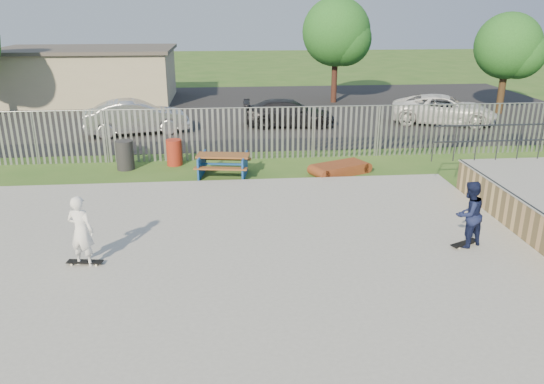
{
  "coord_description": "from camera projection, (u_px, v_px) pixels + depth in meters",
  "views": [
    {
      "loc": [
        0.22,
        -10.82,
        5.67
      ],
      "look_at": [
        1.38,
        2.0,
        1.1
      ],
      "focal_mm": 35.0,
      "sensor_mm": 36.0,
      "label": 1
    }
  ],
  "objects": [
    {
      "name": "skateboard_b",
      "position": [
        85.0,
        263.0,
        11.9
      ],
      "size": [
        0.82,
        0.31,
        0.08
      ],
      "rotation": [
        0.0,
        0.0,
        -0.14
      ],
      "color": "black",
      "rests_on": "concrete_slab"
    },
    {
      "name": "funbox",
      "position": [
        340.0,
        169.0,
        18.73
      ],
      "size": [
        2.03,
        1.57,
        0.36
      ],
      "rotation": [
        0.0,
        0.0,
        0.42
      ],
      "color": "#652E16",
      "rests_on": "ground"
    },
    {
      "name": "picnic_table",
      "position": [
        223.0,
        165.0,
        18.44
      ],
      "size": [
        2.02,
        1.75,
        0.76
      ],
      "rotation": [
        0.0,
        0.0,
        -0.16
      ],
      "color": "brown",
      "rests_on": "ground"
    },
    {
      "name": "tree_right",
      "position": [
        508.0,
        46.0,
        27.94
      ],
      "size": [
        3.45,
        3.45,
        5.33
      ],
      "color": "#442F1B",
      "rests_on": "ground"
    },
    {
      "name": "trash_bin_grey",
      "position": [
        125.0,
        155.0,
        19.12
      ],
      "size": [
        0.63,
        0.63,
        1.06
      ],
      "primitive_type": "cylinder",
      "color": "#262528",
      "rests_on": "ground"
    },
    {
      "name": "car_white",
      "position": [
        444.0,
        109.0,
        26.39
      ],
      "size": [
        5.53,
        3.8,
        1.4
      ],
      "primitive_type": "imported",
      "rotation": [
        0.0,
        0.0,
        1.25
      ],
      "color": "white",
      "rests_on": "parking_lot"
    },
    {
      "name": "fence",
      "position": [
        252.0,
        167.0,
        16.08
      ],
      "size": [
        26.04,
        16.02,
        2.0
      ],
      "color": "gray",
      "rests_on": "ground"
    },
    {
      "name": "ground",
      "position": [
        219.0,
        269.0,
        12.03
      ],
      "size": [
        120.0,
        120.0,
        0.0
      ],
      "primitive_type": "plane",
      "color": "#335D20",
      "rests_on": "ground"
    },
    {
      "name": "concrete_slab",
      "position": [
        219.0,
        266.0,
        12.0
      ],
      "size": [
        15.0,
        12.0,
        0.15
      ],
      "primitive_type": "cube",
      "color": "#979792",
      "rests_on": "ground"
    },
    {
      "name": "trash_bin_red",
      "position": [
        174.0,
        152.0,
        19.66
      ],
      "size": [
        0.58,
        0.58,
        0.96
      ],
      "primitive_type": "cylinder",
      "color": "maroon",
      "rests_on": "ground"
    },
    {
      "name": "skateboard_a",
      "position": [
        465.0,
        244.0,
        12.83
      ],
      "size": [
        0.81,
        0.52,
        0.08
      ],
      "rotation": [
        0.0,
        0.0,
        0.44
      ],
      "color": "black",
      "rests_on": "concrete_slab"
    },
    {
      "name": "car_silver",
      "position": [
        136.0,
        117.0,
        24.27
      ],
      "size": [
        4.94,
        2.7,
        1.54
      ],
      "primitive_type": "imported",
      "rotation": [
        0.0,
        0.0,
        1.81
      ],
      "color": "silver",
      "rests_on": "parking_lot"
    },
    {
      "name": "skater_navy",
      "position": [
        469.0,
        214.0,
        12.57
      ],
      "size": [
        0.98,
        0.9,
        1.63
      ],
      "primitive_type": "imported",
      "rotation": [
        0.0,
        0.0,
        3.58
      ],
      "color": "#13193C",
      "rests_on": "concrete_slab"
    },
    {
      "name": "parking_lot",
      "position": [
        220.0,
        111.0,
        29.86
      ],
      "size": [
        40.0,
        18.0,
        0.02
      ],
      "primitive_type": "cube",
      "color": "black",
      "rests_on": "ground"
    },
    {
      "name": "building",
      "position": [
        88.0,
        75.0,
        32.39
      ],
      "size": [
        10.4,
        6.4,
        3.2
      ],
      "color": "#B3A889",
      "rests_on": "ground"
    },
    {
      "name": "tree_mid",
      "position": [
        336.0,
        32.0,
        31.01
      ],
      "size": [
        3.98,
        3.98,
        6.14
      ],
      "color": "#3E2118",
      "rests_on": "ground"
    },
    {
      "name": "skater_white",
      "position": [
        81.0,
        231.0,
        11.64
      ],
      "size": [
        0.69,
        0.55,
        1.63
      ],
      "primitive_type": "imported",
      "rotation": [
        0.0,
        0.0,
        2.83
      ],
      "color": "white",
      "rests_on": "concrete_slab"
    },
    {
      "name": "car_dark",
      "position": [
        289.0,
        113.0,
        25.81
      ],
      "size": [
        4.53,
        2.04,
        1.29
      ],
      "primitive_type": "imported",
      "rotation": [
        0.0,
        0.0,
        1.52
      ],
      "color": "black",
      "rests_on": "parking_lot"
    }
  ]
}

